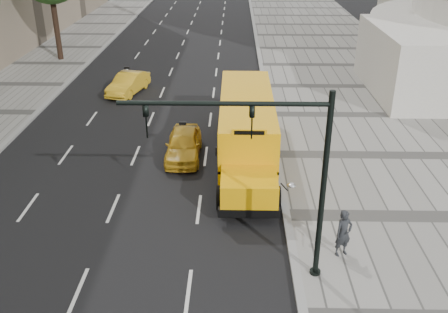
{
  "coord_description": "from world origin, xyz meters",
  "views": [
    {
      "loc": [
        3.89,
        -22.32,
        10.67
      ],
      "look_at": [
        3.5,
        -4.0,
        1.9
      ],
      "focal_mm": 40.0,
      "sensor_mm": 36.0,
      "label": 1
    }
  ],
  "objects_px": {
    "taxi_near": "(184,144)",
    "traffic_signal": "(278,165)",
    "taxi_far": "(128,84)",
    "school_bus": "(247,124)",
    "pedestrian": "(344,233)"
  },
  "relations": [
    {
      "from": "pedestrian",
      "to": "traffic_signal",
      "type": "bearing_deg",
      "value": 179.0
    },
    {
      "from": "taxi_near",
      "to": "traffic_signal",
      "type": "height_order",
      "value": "traffic_signal"
    },
    {
      "from": "pedestrian",
      "to": "taxi_far",
      "type": "bearing_deg",
      "value": 97.27
    },
    {
      "from": "traffic_signal",
      "to": "school_bus",
      "type": "bearing_deg",
      "value": 94.34
    },
    {
      "from": "taxi_near",
      "to": "taxi_far",
      "type": "relative_size",
      "value": 0.99
    },
    {
      "from": "taxi_far",
      "to": "pedestrian",
      "type": "height_order",
      "value": "pedestrian"
    },
    {
      "from": "taxi_far",
      "to": "traffic_signal",
      "type": "xyz_separation_m",
      "value": [
        8.4,
        -18.87,
        3.41
      ]
    },
    {
      "from": "taxi_far",
      "to": "pedestrian",
      "type": "relative_size",
      "value": 2.41
    },
    {
      "from": "taxi_far",
      "to": "school_bus",
      "type": "bearing_deg",
      "value": -37.17
    },
    {
      "from": "taxi_far",
      "to": "traffic_signal",
      "type": "bearing_deg",
      "value": -51.49
    },
    {
      "from": "school_bus",
      "to": "pedestrian",
      "type": "bearing_deg",
      "value": -68.66
    },
    {
      "from": "traffic_signal",
      "to": "taxi_far",
      "type": "bearing_deg",
      "value": 114.0
    },
    {
      "from": "taxi_near",
      "to": "traffic_signal",
      "type": "relative_size",
      "value": 0.64
    },
    {
      "from": "taxi_near",
      "to": "taxi_far",
      "type": "xyz_separation_m",
      "value": [
        -4.65,
        9.87,
        -0.01
      ]
    },
    {
      "from": "taxi_near",
      "to": "traffic_signal",
      "type": "distance_m",
      "value": 10.33
    }
  ]
}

